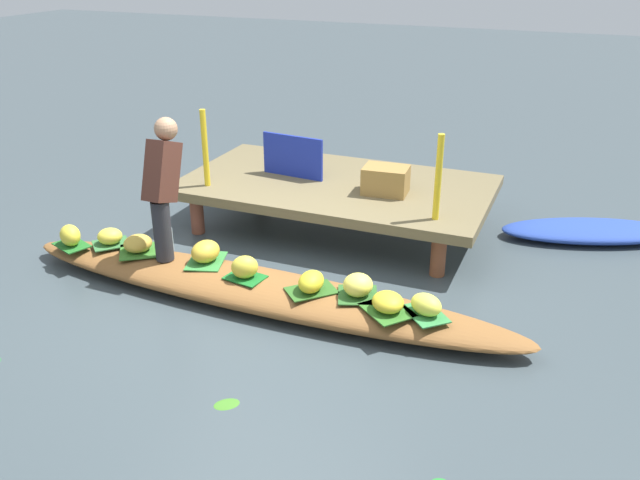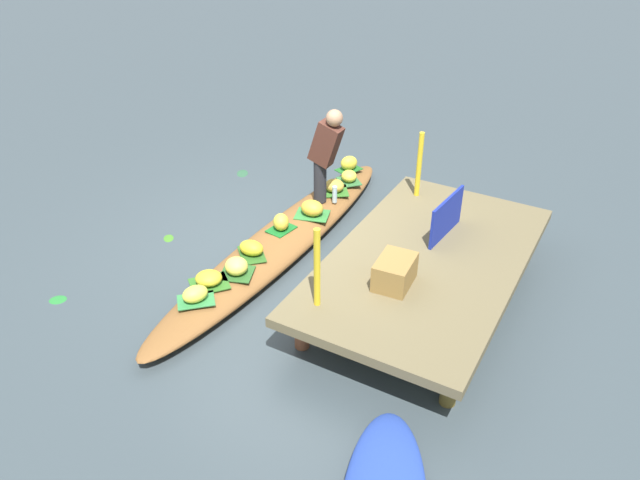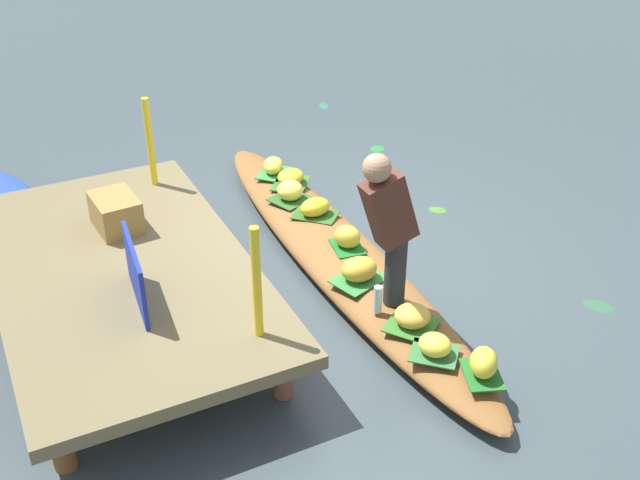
# 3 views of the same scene
# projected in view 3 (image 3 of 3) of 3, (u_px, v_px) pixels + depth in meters

# --- Properties ---
(canal_water) EXTENTS (40.00, 40.00, 0.00)m
(canal_water) POSITION_uv_depth(u_px,v_px,m) (338.00, 266.00, 6.62)
(canal_water) COLOR #3A454A
(canal_water) RESTS_ON ground
(dock_platform) EXTENTS (3.20, 1.80, 0.50)m
(dock_platform) POSITION_uv_depth(u_px,v_px,m) (122.00, 273.00, 5.73)
(dock_platform) COLOR brown
(dock_platform) RESTS_ON ground
(vendor_boat) EXTENTS (4.68, 0.75, 0.22)m
(vendor_boat) POSITION_uv_depth(u_px,v_px,m) (338.00, 255.00, 6.56)
(vendor_boat) COLOR brown
(vendor_boat) RESTS_ON ground
(leaf_mat_0) EXTENTS (0.35, 0.28, 0.01)m
(leaf_mat_0) POSITION_uv_depth(u_px,v_px,m) (347.00, 247.00, 6.45)
(leaf_mat_0) COLOR #176624
(leaf_mat_0) RESTS_ON vendor_boat
(banana_bunch_0) EXTENTS (0.29, 0.28, 0.20)m
(banana_bunch_0) POSITION_uv_depth(u_px,v_px,m) (347.00, 237.00, 6.40)
(banana_bunch_0) COLOR gold
(banana_bunch_0) RESTS_ON vendor_boat
(leaf_mat_1) EXTENTS (0.41, 0.47, 0.01)m
(leaf_mat_1) POSITION_uv_depth(u_px,v_px,m) (359.00, 279.00, 6.04)
(leaf_mat_1) COLOR #327C36
(leaf_mat_1) RESTS_ON vendor_boat
(banana_bunch_1) EXTENTS (0.25, 0.30, 0.19)m
(banana_bunch_1) POSITION_uv_depth(u_px,v_px,m) (359.00, 269.00, 5.99)
(banana_bunch_1) COLOR gold
(banana_bunch_1) RESTS_ON vendor_boat
(leaf_mat_2) EXTENTS (0.47, 0.48, 0.01)m
(leaf_mat_2) POSITION_uv_depth(u_px,v_px,m) (412.00, 325.00, 5.54)
(leaf_mat_2) COLOR #347126
(leaf_mat_2) RESTS_ON vendor_boat
(banana_bunch_2) EXTENTS (0.33, 0.34, 0.16)m
(banana_bunch_2) POSITION_uv_depth(u_px,v_px,m) (412.00, 316.00, 5.50)
(banana_bunch_2) COLOR gold
(banana_bunch_2) RESTS_ON vendor_boat
(leaf_mat_3) EXTENTS (0.40, 0.34, 0.01)m
(leaf_mat_3) POSITION_uv_depth(u_px,v_px,m) (482.00, 374.00, 5.08)
(leaf_mat_3) COLOR #206423
(leaf_mat_3) RESTS_ON vendor_boat
(banana_bunch_3) EXTENTS (0.30, 0.28, 0.20)m
(banana_bunch_3) POSITION_uv_depth(u_px,v_px,m) (484.00, 363.00, 5.03)
(banana_bunch_3) COLOR yellow
(banana_bunch_3) RESTS_ON vendor_boat
(leaf_mat_4) EXTENTS (0.50, 0.49, 0.01)m
(leaf_mat_4) POSITION_uv_depth(u_px,v_px,m) (291.00, 183.00, 7.45)
(leaf_mat_4) COLOR #306923
(leaf_mat_4) RESTS_ON vendor_boat
(banana_bunch_4) EXTENTS (0.35, 0.36, 0.14)m
(banana_bunch_4) POSITION_uv_depth(u_px,v_px,m) (291.00, 177.00, 7.42)
(banana_bunch_4) COLOR gold
(banana_bunch_4) RESTS_ON vendor_boat
(leaf_mat_5) EXTENTS (0.41, 0.42, 0.01)m
(leaf_mat_5) POSITION_uv_depth(u_px,v_px,m) (290.00, 199.00, 7.18)
(leaf_mat_5) COLOR #2A5A25
(leaf_mat_5) RESTS_ON vendor_boat
(banana_bunch_5) EXTENTS (0.29, 0.29, 0.18)m
(banana_bunch_5) POSITION_uv_depth(u_px,v_px,m) (290.00, 190.00, 7.13)
(banana_bunch_5) COLOR #F9E655
(banana_bunch_5) RESTS_ON vendor_boat
(leaf_mat_6) EXTENTS (0.41, 0.41, 0.01)m
(leaf_mat_6) POSITION_uv_depth(u_px,v_px,m) (434.00, 354.00, 5.26)
(leaf_mat_6) COLOR #336B37
(leaf_mat_6) RESTS_ON vendor_boat
(banana_bunch_6) EXTENTS (0.30, 0.29, 0.15)m
(banana_bunch_6) POSITION_uv_depth(u_px,v_px,m) (435.00, 345.00, 5.22)
(banana_bunch_6) COLOR yellow
(banana_bunch_6) RESTS_ON vendor_boat
(leaf_mat_7) EXTENTS (0.46, 0.46, 0.01)m
(leaf_mat_7) POSITION_uv_depth(u_px,v_px,m) (315.00, 215.00, 6.92)
(leaf_mat_7) COLOR #2C5B1F
(leaf_mat_7) RESTS_ON vendor_boat
(banana_bunch_7) EXTENTS (0.22, 0.29, 0.16)m
(banana_bunch_7) POSITION_uv_depth(u_px,v_px,m) (315.00, 207.00, 6.87)
(banana_bunch_7) COLOR yellow
(banana_bunch_7) RESTS_ON vendor_boat
(leaf_mat_8) EXTENTS (0.43, 0.43, 0.01)m
(leaf_mat_8) POSITION_uv_depth(u_px,v_px,m) (274.00, 173.00, 7.65)
(leaf_mat_8) COLOR #327F40
(leaf_mat_8) RESTS_ON vendor_boat
(banana_bunch_8) EXTENTS (0.32, 0.29, 0.16)m
(banana_bunch_8) POSITION_uv_depth(u_px,v_px,m) (273.00, 165.00, 7.61)
(banana_bunch_8) COLOR #E6E348
(banana_bunch_8) RESTS_ON vendor_boat
(vendor_person) EXTENTS (0.20, 0.43, 1.24)m
(vendor_person) POSITION_uv_depth(u_px,v_px,m) (389.00, 222.00, 5.41)
(vendor_person) COLOR #28282D
(vendor_person) RESTS_ON vendor_boat
(water_bottle) EXTENTS (0.06, 0.06, 0.22)m
(water_bottle) POSITION_uv_depth(u_px,v_px,m) (378.00, 299.00, 5.62)
(water_bottle) COLOR silver
(water_bottle) RESTS_ON vendor_boat
(market_banner) EXTENTS (0.71, 0.10, 0.45)m
(market_banner) POSITION_uv_depth(u_px,v_px,m) (135.00, 274.00, 5.20)
(market_banner) COLOR navy
(market_banner) RESTS_ON dock_platform
(railing_post_west) EXTENTS (0.06, 0.06, 0.79)m
(railing_post_west) POSITION_uv_depth(u_px,v_px,m) (257.00, 283.00, 4.81)
(railing_post_west) COLOR yellow
(railing_post_west) RESTS_ON dock_platform
(railing_post_east) EXTENTS (0.06, 0.06, 0.79)m
(railing_post_east) POSITION_uv_depth(u_px,v_px,m) (150.00, 142.00, 6.65)
(railing_post_east) COLOR yellow
(railing_post_east) RESTS_ON dock_platform
(produce_crate) EXTENTS (0.46, 0.35, 0.27)m
(produce_crate) POSITION_uv_depth(u_px,v_px,m) (116.00, 213.00, 6.12)
(produce_crate) COLOR olive
(produce_crate) RESTS_ON dock_platform
(drifting_plant_0) EXTENTS (0.24, 0.17, 0.01)m
(drifting_plant_0) POSITION_uv_depth(u_px,v_px,m) (324.00, 105.00, 9.83)
(drifting_plant_0) COLOR #2A6946
(drifting_plant_0) RESTS_ON ground
(drifting_plant_1) EXTENTS (0.29, 0.27, 0.01)m
(drifting_plant_1) POSITION_uv_depth(u_px,v_px,m) (599.00, 306.00, 6.11)
(drifting_plant_1) COLOR #2D5A3B
(drifting_plant_1) RESTS_ON ground
(drifting_plant_2) EXTENTS (0.21, 0.21, 0.01)m
(drifting_plant_2) POSITION_uv_depth(u_px,v_px,m) (438.00, 210.00, 7.47)
(drifting_plant_2) COLOR #3F7B24
(drifting_plant_2) RESTS_ON ground
(drifting_plant_3) EXTENTS (0.23, 0.24, 0.01)m
(drifting_plant_3) POSITION_uv_depth(u_px,v_px,m) (378.00, 148.00, 8.70)
(drifting_plant_3) COLOR #267B31
(drifting_plant_3) RESTS_ON ground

